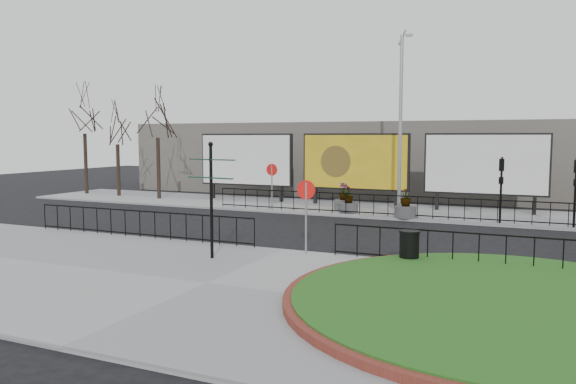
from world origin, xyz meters
The scene contains 25 objects.
ground centered at (0.00, 0.00, 0.00)m, with size 90.00×90.00×0.00m, color black.
pavement_near centered at (0.00, -5.00, 0.06)m, with size 30.00×10.00×0.12m, color gray.
pavement_far centered at (0.00, 12.00, 0.06)m, with size 44.00×6.00×0.12m, color gray.
brick_edge centered at (7.50, -4.00, 0.21)m, with size 10.40×10.40×0.18m, color maroon.
grass_lawn centered at (7.50, -4.00, 0.23)m, with size 10.00×10.00×0.22m, color #244612.
railing_near_left centered at (-6.00, -0.30, 0.67)m, with size 10.00×0.10×1.10m, color black, non-canonical shape.
railing_near_right centered at (6.50, -0.30, 0.67)m, with size 9.00×0.10×1.10m, color black, non-canonical shape.
railing_far centered at (1.00, 9.30, 0.67)m, with size 18.00×0.10×1.10m, color black, non-canonical shape.
speed_sign_far centered at (-5.00, 9.40, 1.92)m, with size 0.64×0.07×2.47m.
speed_sign_near centered at (1.00, -0.40, 1.92)m, with size 0.64×0.07×2.47m.
billboard_left centered at (-8.50, 12.97, 2.60)m, with size 6.20×0.31×4.10m.
billboard_mid centered at (-1.50, 12.97, 2.60)m, with size 6.20×0.31×4.10m.
billboard_right centered at (5.50, 12.97, 2.60)m, with size 6.20×0.31×4.10m.
lamp_post centered at (1.51, 11.00, 4.83)m, with size 0.74×0.18×9.23m.
signal_pole_a centered at (6.50, 9.34, 2.10)m, with size 0.22×0.26×3.00m.
signal_pole_b centered at (9.50, 9.34, 2.10)m, with size 0.22×0.26×3.00m.
tree_left centered at (-14.00, 11.50, 3.62)m, with size 2.00×2.00×7.00m, color #2D2119, non-canonical shape.
tree_mid centered at (-17.50, 11.80, 3.22)m, with size 2.00×2.00×6.20m, color #2D2119, non-canonical shape.
tree_far centered at (-20.50, 12.00, 3.87)m, with size 2.00×2.00×7.50m, color #2D2119, non-canonical shape.
building_backdrop centered at (0.00, 22.00, 2.50)m, with size 40.00×10.00×5.00m, color #5B5850.
fingerpost_sign centered at (-1.51, -2.28, 2.38)m, with size 1.76×0.47×3.75m.
litter_bin centered at (4.50, -0.60, 0.65)m, with size 0.64×0.64×1.05m.
planter_a centered at (-1.50, 11.00, 0.61)m, with size 1.01×1.01×1.45m.
planter_b centered at (-0.85, 9.90, 0.61)m, with size 0.97×0.97×1.41m.
planter_c centered at (2.20, 9.40, 0.61)m, with size 1.06×1.06×1.48m.
Camera 1 is at (8.03, -17.55, 4.03)m, focal length 35.00 mm.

